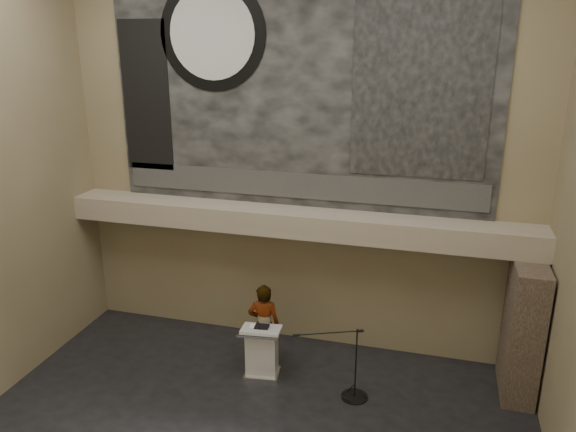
% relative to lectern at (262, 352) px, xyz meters
% --- Properties ---
extents(wall_back, '(10.00, 0.02, 8.50)m').
position_rel_lectern_xyz_m(wall_back, '(0.30, 1.70, 3.70)').
color(wall_back, '#796B4D').
rests_on(wall_back, floor).
extents(wall_front, '(10.00, 0.02, 8.50)m').
position_rel_lectern_xyz_m(wall_front, '(0.30, -6.30, 3.70)').
color(wall_front, '#796B4D').
rests_on(wall_front, floor).
extents(soffit, '(10.00, 0.80, 0.50)m').
position_rel_lectern_xyz_m(soffit, '(0.30, 1.30, 2.40)').
color(soffit, gray).
rests_on(soffit, wall_back).
extents(sprinkler_left, '(0.04, 0.04, 0.06)m').
position_rel_lectern_xyz_m(sprinkler_left, '(-1.30, 1.25, 2.12)').
color(sprinkler_left, '#B2893D').
rests_on(sprinkler_left, soffit).
extents(sprinkler_right, '(0.04, 0.04, 0.06)m').
position_rel_lectern_xyz_m(sprinkler_right, '(2.20, 1.25, 2.12)').
color(sprinkler_right, '#B2893D').
rests_on(sprinkler_right, soffit).
extents(banner, '(8.00, 0.05, 5.00)m').
position_rel_lectern_xyz_m(banner, '(0.30, 1.67, 5.15)').
color(banner, black).
rests_on(banner, wall_back).
extents(banner_text_strip, '(7.76, 0.02, 0.55)m').
position_rel_lectern_xyz_m(banner_text_strip, '(0.30, 1.63, 3.10)').
color(banner_text_strip, '#313131').
rests_on(banner_text_strip, banner).
extents(banner_clock_rim, '(2.30, 0.02, 2.30)m').
position_rel_lectern_xyz_m(banner_clock_rim, '(-1.50, 1.63, 6.15)').
color(banner_clock_rim, black).
rests_on(banner_clock_rim, banner).
extents(banner_clock_face, '(1.84, 0.02, 1.84)m').
position_rel_lectern_xyz_m(banner_clock_face, '(-1.50, 1.61, 6.15)').
color(banner_clock_face, silver).
rests_on(banner_clock_face, banner).
extents(banner_building_print, '(2.60, 0.02, 3.60)m').
position_rel_lectern_xyz_m(banner_building_print, '(2.70, 1.63, 5.25)').
color(banner_building_print, black).
rests_on(banner_building_print, banner).
extents(banner_brick_print, '(1.10, 0.02, 3.20)m').
position_rel_lectern_xyz_m(banner_brick_print, '(-3.10, 1.63, 4.85)').
color(banner_brick_print, black).
rests_on(banner_brick_print, banner).
extents(stone_pier, '(0.60, 1.40, 2.70)m').
position_rel_lectern_xyz_m(stone_pier, '(4.95, 0.85, 0.80)').
color(stone_pier, '#3D2F25').
rests_on(stone_pier, floor).
extents(lectern, '(0.84, 0.65, 1.14)m').
position_rel_lectern_xyz_m(lectern, '(0.00, 0.00, 0.00)').
color(lectern, silver).
rests_on(lectern, floor).
extents(binder, '(0.30, 0.25, 0.04)m').
position_rel_lectern_xyz_m(binder, '(0.00, 0.01, 0.56)').
color(binder, black).
rests_on(binder, lectern).
extents(papers, '(0.29, 0.34, 0.00)m').
position_rel_lectern_xyz_m(papers, '(-0.13, -0.02, 0.55)').
color(papers, white).
rests_on(papers, lectern).
extents(speaker_person, '(0.72, 0.52, 1.84)m').
position_rel_lectern_xyz_m(speaker_person, '(-0.08, 0.41, 0.37)').
color(speaker_person, beige).
rests_on(speaker_person, floor).
extents(mic_stand, '(1.38, 0.74, 1.48)m').
position_rel_lectern_xyz_m(mic_stand, '(1.91, -0.24, -0.33)').
color(mic_stand, black).
rests_on(mic_stand, floor).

